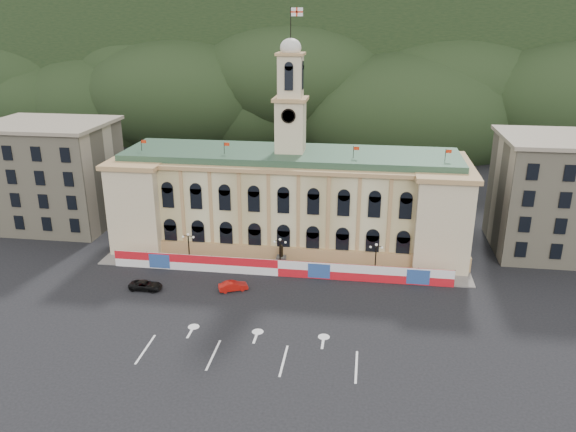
# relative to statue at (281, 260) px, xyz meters

# --- Properties ---
(ground) EXTENTS (260.00, 260.00, 0.00)m
(ground) POSITION_rel_statue_xyz_m (0.00, -18.00, -1.19)
(ground) COLOR black
(ground) RESTS_ON ground
(lane_markings) EXTENTS (26.00, 10.00, 0.02)m
(lane_markings) POSITION_rel_statue_xyz_m (0.00, -23.00, -1.18)
(lane_markings) COLOR white
(lane_markings) RESTS_ON ground
(hill_ridge) EXTENTS (230.00, 80.00, 64.00)m
(hill_ridge) POSITION_rel_statue_xyz_m (0.03, 103.99, 18.30)
(hill_ridge) COLOR black
(hill_ridge) RESTS_ON ground
(city_hall) EXTENTS (56.20, 17.60, 37.10)m
(city_hall) POSITION_rel_statue_xyz_m (0.00, 9.63, 6.66)
(city_hall) COLOR beige
(city_hall) RESTS_ON ground
(side_building_left) EXTENTS (21.00, 17.00, 18.60)m
(side_building_left) POSITION_rel_statue_xyz_m (-43.00, 12.93, 8.14)
(side_building_left) COLOR tan
(side_building_left) RESTS_ON ground
(side_building_right) EXTENTS (21.00, 17.00, 18.60)m
(side_building_right) POSITION_rel_statue_xyz_m (43.00, 12.93, 8.14)
(side_building_right) COLOR tan
(side_building_right) RESTS_ON ground
(hoarding_fence) EXTENTS (50.00, 0.44, 2.50)m
(hoarding_fence) POSITION_rel_statue_xyz_m (0.06, -2.93, 0.06)
(hoarding_fence) COLOR red
(hoarding_fence) RESTS_ON ground
(pavement) EXTENTS (56.00, 5.50, 0.16)m
(pavement) POSITION_rel_statue_xyz_m (0.00, -0.25, -1.11)
(pavement) COLOR slate
(pavement) RESTS_ON ground
(statue) EXTENTS (1.40, 1.40, 3.72)m
(statue) POSITION_rel_statue_xyz_m (0.00, 0.00, 0.00)
(statue) COLOR #595651
(statue) RESTS_ON ground
(lamp_left) EXTENTS (1.96, 0.44, 5.15)m
(lamp_left) POSITION_rel_statue_xyz_m (-14.00, -1.00, 1.89)
(lamp_left) COLOR black
(lamp_left) RESTS_ON ground
(lamp_center) EXTENTS (1.96, 0.44, 5.15)m
(lamp_center) POSITION_rel_statue_xyz_m (0.00, -1.00, 1.89)
(lamp_center) COLOR black
(lamp_center) RESTS_ON ground
(lamp_right) EXTENTS (1.96, 0.44, 5.15)m
(lamp_right) POSITION_rel_statue_xyz_m (14.00, -1.00, 1.89)
(lamp_right) COLOR black
(lamp_right) RESTS_ON ground
(red_sedan) EXTENTS (4.41, 5.09, 1.33)m
(red_sedan) POSITION_rel_statue_xyz_m (-5.42, -8.39, -0.52)
(red_sedan) COLOR #B2130C
(red_sedan) RESTS_ON ground
(black_suv) EXTENTS (2.30, 4.67, 1.27)m
(black_suv) POSITION_rel_statue_xyz_m (-17.52, -9.86, -0.55)
(black_suv) COLOR black
(black_suv) RESTS_ON ground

